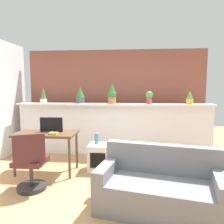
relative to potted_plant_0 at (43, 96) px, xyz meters
name	(u,v)px	position (x,y,z in m)	size (l,w,h in m)	color
ground_plane	(102,196)	(1.65, -1.97, -1.38)	(12.00, 12.00, 0.00)	tan
divider_wall	(114,130)	(1.65, 0.03, -0.80)	(4.44, 0.16, 1.16)	silver
plant_shelf	(113,104)	(1.65, -0.01, -0.19)	(4.44, 0.35, 0.04)	silver
brick_wall_behind	(116,100)	(1.65, 0.63, -0.13)	(4.44, 0.10, 2.50)	brown
potted_plant_0	(43,96)	(0.00, 0.00, 0.00)	(0.15, 0.15, 0.38)	silver
potted_plant_1	(80,95)	(0.87, 0.02, 0.02)	(0.20, 0.20, 0.37)	#4C4C51
potted_plant_2	(112,94)	(1.62, -0.04, 0.05)	(0.20, 0.20, 0.47)	#C66B42
potted_plant_3	(149,97)	(2.45, -0.02, -0.01)	(0.16, 0.16, 0.28)	#B7474C
potted_plant_4	(190,98)	(3.33, -0.03, -0.03)	(0.15, 0.15, 0.30)	gold
desk	(46,137)	(0.51, -1.16, -0.71)	(1.10, 0.60, 0.75)	brown
tv_monitor	(51,125)	(0.58, -1.08, -0.49)	(0.42, 0.04, 0.27)	black
office_chair	(31,166)	(0.56, -1.91, -0.99)	(0.51, 0.51, 0.91)	#262628
side_cube_shelf	(99,157)	(1.46, -0.97, -1.13)	(0.40, 0.41, 0.50)	silver
vase_on_shelf	(96,139)	(1.40, -0.93, -0.78)	(0.07, 0.07, 0.20)	teal
book_on_desk	(53,133)	(0.70, -1.31, -0.61)	(0.15, 0.13, 0.04)	gold
couch	(160,188)	(2.44, -2.25, -1.09)	(1.69, 1.07, 0.80)	slate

